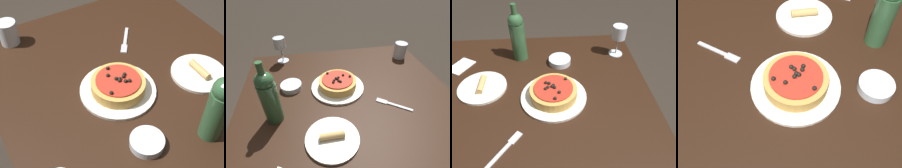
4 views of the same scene
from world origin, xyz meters
TOP-DOWN VIEW (x-y plane):
  - ground_plane at (0.00, 0.00)m, footprint 14.00×14.00m
  - dining_table at (0.00, 0.00)m, footprint 1.12×1.03m
  - dinner_plate at (0.04, -0.07)m, footprint 0.29×0.29m
  - pizza at (0.04, -0.07)m, footprint 0.20×0.20m
  - wine_glass at (0.36, -0.43)m, footprint 0.07×0.07m
  - wine_bottle at (0.36, 0.09)m, footprint 0.08×0.08m
  - water_cup at (-0.45, -0.33)m, footprint 0.08×0.08m
  - side_bowl at (0.29, -0.12)m, footprint 0.11×0.11m
  - fork at (-0.20, 0.10)m, footprint 0.15×0.12m
  - side_plate at (0.13, 0.25)m, footprint 0.22×0.22m

SIDE VIEW (x-z plane):
  - ground_plane at x=0.00m, z-range 0.00..0.00m
  - dining_table at x=0.00m, z-range 0.28..1.01m
  - fork at x=-0.20m, z-range 0.73..0.74m
  - dinner_plate at x=0.04m, z-range 0.73..0.75m
  - side_plate at x=0.13m, z-range 0.72..0.76m
  - side_bowl at x=0.29m, z-range 0.73..0.76m
  - pizza at x=0.04m, z-range 0.74..0.80m
  - water_cup at x=-0.45m, z-range 0.73..0.84m
  - wine_glass at x=0.36m, z-range 0.77..0.94m
  - wine_bottle at x=0.36m, z-range 0.72..1.01m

